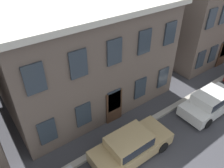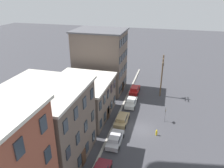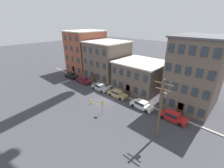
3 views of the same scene
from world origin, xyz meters
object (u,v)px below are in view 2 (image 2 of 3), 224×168
object	(u,v)px
car_silver	(115,139)
car_tan	(122,119)
car_red	(135,89)
fire_hydrant	(156,132)
car_white	(131,102)
utility_pole	(162,74)
caution_sign	(165,112)

from	to	relation	value
car_silver	car_tan	xyz separation A→B (m)	(5.32, 0.20, 0.00)
car_red	fire_hydrant	xyz separation A→B (m)	(-14.03, -5.79, -0.27)
car_silver	car_white	xyz separation A→B (m)	(11.70, -0.17, 0.00)
car_silver	utility_pole	xyz separation A→B (m)	(17.49, -5.26, 4.21)
car_white	utility_pole	bearing A→B (deg)	-41.33
caution_sign	utility_pole	distance (m)	10.32
car_silver	caution_sign	bearing A→B (deg)	-40.65
caution_sign	fire_hydrant	world-z (taller)	caution_sign
car_white	utility_pole	world-z (taller)	utility_pole
car_silver	car_red	size ratio (longest dim) A/B	1.00
car_silver	utility_pole	world-z (taller)	utility_pole
car_red	caution_sign	world-z (taller)	caution_sign
car_silver	car_tan	world-z (taller)	same
car_silver	car_white	world-z (taller)	same
caution_sign	utility_pole	size ratio (longest dim) A/B	0.31
car_red	utility_pole	xyz separation A→B (m)	(-0.04, -5.42, 4.21)
caution_sign	utility_pole	world-z (taller)	utility_pole
car_white	car_red	world-z (taller)	same
utility_pole	fire_hydrant	xyz separation A→B (m)	(-13.99, -0.37, -4.48)
car_tan	caution_sign	size ratio (longest dim) A/B	1.63
fire_hydrant	car_silver	bearing A→B (deg)	121.83
car_silver	utility_pole	size ratio (longest dim) A/B	0.50
fire_hydrant	car_red	bearing A→B (deg)	22.44
car_tan	fire_hydrant	distance (m)	6.12
car_red	caution_sign	bearing A→B (deg)	-145.03
car_red	utility_pole	distance (m)	6.87
car_red	fire_hydrant	bearing A→B (deg)	-157.56
caution_sign	fire_hydrant	xyz separation A→B (m)	(-4.27, 1.03, -1.32)
car_red	car_silver	bearing A→B (deg)	-179.49
car_red	car_tan	bearing A→B (deg)	179.82
car_white	utility_pole	size ratio (longest dim) A/B	0.50
car_red	utility_pole	size ratio (longest dim) A/B	0.50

